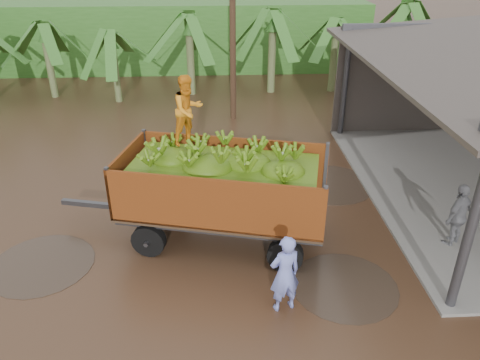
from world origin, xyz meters
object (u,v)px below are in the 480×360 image
man_grey (458,216)px  utility_pole (233,24)px  man_blue (285,274)px  banana_trailer (223,186)px

man_grey → utility_pole: 11.02m
man_blue → man_grey: 4.88m
banana_trailer → utility_pole: size_ratio=0.92×
banana_trailer → man_grey: 5.70m
utility_pole → man_blue: bearing=-87.1°
banana_trailer → man_blue: bearing=-52.5°
man_grey → banana_trailer: bearing=-41.2°
banana_trailer → man_blue: 2.92m
man_blue → man_grey: size_ratio=1.03×
man_blue → utility_pole: size_ratio=0.23×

